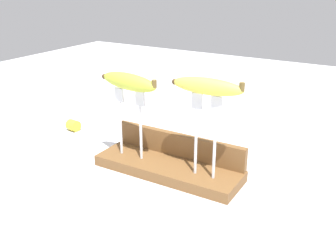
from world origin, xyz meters
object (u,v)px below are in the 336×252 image
banana_raised_right (207,86)px  fork_fallen_near (141,142)px  banana_chunk_near (73,125)px  fork_stand_right (206,129)px  fork_fallen_far (325,235)px  banana_raised_left (129,82)px  fork_stand_left (130,117)px

banana_raised_right → fork_fallen_near: size_ratio=1.04×
banana_chunk_near → fork_stand_right: bearing=-11.3°
fork_stand_right → fork_fallen_near: bearing=154.1°
fork_stand_right → fork_fallen_far: 0.32m
fork_stand_right → banana_raised_left: 0.22m
fork_stand_right → banana_chunk_near: 0.54m
fork_fallen_far → banana_chunk_near: banana_chunk_near is taller
banana_raised_left → fork_stand_right: bearing=-0.0°
banana_raised_left → fork_fallen_far: (0.49, -0.06, -0.22)m
fork_fallen_far → banana_chunk_near: (-0.80, 0.16, 0.01)m
fork_stand_left → banana_chunk_near: (-0.30, 0.10, -0.12)m
fork_stand_left → fork_fallen_near: 0.19m
fork_fallen_far → banana_raised_left: bearing=173.5°
fork_fallen_far → fork_fallen_near: bearing=161.3°
banana_raised_right → fork_fallen_near: banana_raised_right is taller
banana_raised_left → fork_stand_left: bearing=-9.3°
fork_fallen_near → fork_fallen_far: size_ratio=1.14×
fork_stand_right → banana_raised_right: banana_raised_right is taller
fork_fallen_far → banana_chunk_near: 0.81m
banana_raised_right → fork_fallen_far: 0.38m
fork_stand_left → banana_raised_left: (-0.00, 0.00, 0.09)m
banana_chunk_near → fork_fallen_far: bearing=-11.3°
banana_raised_left → fork_fallen_far: size_ratio=1.27×
fork_fallen_near → fork_stand_right: bearing=-25.9°
fork_stand_right → fork_fallen_near: size_ratio=1.21×
fork_stand_left → fork_fallen_near: bearing=115.0°
banana_raised_left → banana_raised_right: 0.21m
fork_fallen_far → banana_chunk_near: size_ratio=3.47×
banana_raised_left → banana_chunk_near: 0.38m
fork_fallen_near → banana_chunk_near: 0.24m
banana_raised_left → fork_fallen_far: bearing=-6.5°
fork_stand_right → banana_raised_left: banana_raised_left is taller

